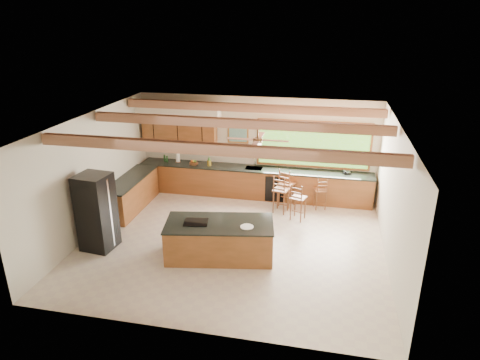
# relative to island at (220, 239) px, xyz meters

# --- Properties ---
(ground) EXTENTS (7.20, 7.20, 0.00)m
(ground) POSITION_rel_island_xyz_m (0.15, 0.67, -0.42)
(ground) COLOR beige
(ground) RESTS_ON ground
(room_shell) EXTENTS (7.27, 6.54, 3.02)m
(room_shell) POSITION_rel_island_xyz_m (-0.02, 1.33, 1.79)
(room_shell) COLOR beige
(room_shell) RESTS_ON ground
(counter_run) EXTENTS (7.12, 3.10, 1.24)m
(counter_run) POSITION_rel_island_xyz_m (-0.67, 3.19, 0.04)
(counter_run) COLOR brown
(counter_run) RESTS_ON ground
(island) EXTENTS (2.59, 1.54, 0.86)m
(island) POSITION_rel_island_xyz_m (0.00, 0.00, 0.00)
(island) COLOR brown
(island) RESTS_ON ground
(refrigerator) EXTENTS (0.79, 0.77, 1.84)m
(refrigerator) POSITION_rel_island_xyz_m (-2.90, -0.20, 0.50)
(refrigerator) COLOR black
(refrigerator) RESTS_ON ground
(bar_stool_a) EXTENTS (0.48, 0.48, 1.10)m
(bar_stool_a) POSITION_rel_island_xyz_m (1.09, 2.60, 0.23)
(bar_stool_a) COLOR brown
(bar_stool_a) RESTS_ON ground
(bar_stool_b) EXTENTS (0.54, 0.54, 1.15)m
(bar_stool_b) POSITION_rel_island_xyz_m (1.21, 3.06, 0.26)
(bar_stool_b) COLOR brown
(bar_stool_b) RESTS_ON ground
(bar_stool_c) EXTENTS (0.47, 0.47, 1.05)m
(bar_stool_c) POSITION_rel_island_xyz_m (1.60, 2.22, 0.20)
(bar_stool_c) COLOR brown
(bar_stool_c) RESTS_ON ground
(bar_stool_d) EXTENTS (0.42, 0.42, 0.94)m
(bar_stool_d) POSITION_rel_island_xyz_m (2.16, 3.07, 0.13)
(bar_stool_d) COLOR brown
(bar_stool_d) RESTS_ON ground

